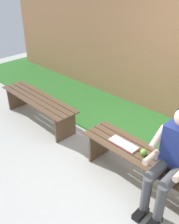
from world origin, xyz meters
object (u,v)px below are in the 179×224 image
object	(u,v)px
person_seated	(171,158)
apple	(144,152)
book_open	(123,144)
bench_far	(38,104)
bench_near	(141,160)

from	to	relation	value
person_seated	apple	world-z (taller)	person_seated
apple	book_open	distance (m)	0.31
bench_far	person_seated	world-z (taller)	person_seated
apple	person_seated	bearing A→B (deg)	167.60
bench_near	book_open	xyz separation A→B (m)	(0.28, 0.02, 0.13)
book_open	apple	bearing A→B (deg)	-177.37
apple	bench_far	bearing A→B (deg)	-0.43
bench_near	bench_far	size ratio (longest dim) A/B	0.97
person_seated	apple	size ratio (longest dim) A/B	14.63
bench_near	book_open	bearing A→B (deg)	4.26
bench_near	apple	size ratio (longest dim) A/B	19.72
apple	book_open	bearing A→B (deg)	0.73
book_open	bench_far	bearing A→B (deg)	1.28
bench_far	apple	size ratio (longest dim) A/B	20.40
person_seated	apple	xyz separation A→B (m)	(0.39, -0.09, -0.19)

